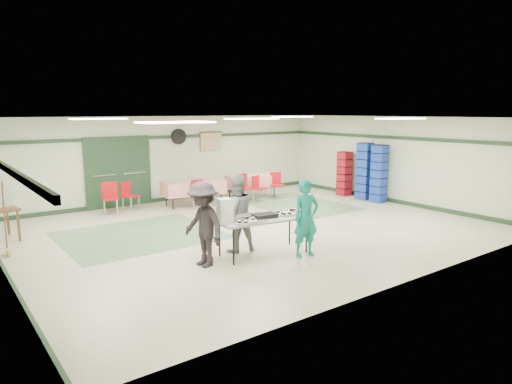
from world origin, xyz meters
TOP-DOWN VIEW (x-y plane):
  - floor at (0.00, 0.00)m, footprint 11.00×11.00m
  - ceiling at (0.00, 0.00)m, footprint 11.00×11.00m
  - wall_back at (0.00, 4.50)m, footprint 11.00×0.00m
  - wall_front at (0.00, -4.50)m, footprint 11.00×0.00m
  - wall_right at (5.50, 0.00)m, footprint 0.00×9.00m
  - trim_back at (0.00, 4.47)m, footprint 11.00×0.06m
  - baseboard_back at (0.00, 4.47)m, footprint 11.00×0.06m
  - baseboard_left at (-5.47, 0.00)m, footprint 0.06×9.00m
  - trim_right at (5.47, 0.00)m, footprint 0.06×9.00m
  - baseboard_right at (5.47, 0.00)m, footprint 0.06×9.00m
  - green_patch_a at (-2.50, 1.00)m, footprint 3.50×3.00m
  - green_patch_b at (2.80, 1.50)m, footprint 2.50×3.50m
  - double_door_left at (-2.20, 4.44)m, footprint 0.90×0.06m
  - double_door_right at (-1.25, 4.44)m, footprint 0.90×0.06m
  - door_frame at (-1.73, 4.42)m, footprint 2.00×0.03m
  - wall_fan at (0.30, 4.44)m, footprint 0.50×0.10m
  - scroll_banner at (1.50, 4.44)m, footprint 0.80×0.02m
  - serving_table at (-1.04, -1.84)m, footprint 2.01×1.01m
  - sheet_tray_right at (-0.42, -1.88)m, footprint 0.64×0.51m
  - sheet_tray_mid at (-1.17, -1.69)m, footprint 0.57×0.46m
  - sheet_tray_left at (-1.53, -1.95)m, footprint 0.66×0.53m
  - baking_pan at (-1.02, -1.85)m, footprint 0.51×0.35m
  - foam_box_stack at (-1.92, -1.77)m, footprint 0.29×0.27m
  - volunteer_teal at (-0.44, -2.43)m, footprint 0.62×0.47m
  - volunteer_grey at (-1.36, -1.35)m, footprint 0.88×0.74m
  - volunteer_dark at (-2.38, -1.74)m, footprint 0.68×1.08m
  - dining_table_a at (2.37, 3.28)m, footprint 1.77×1.02m
  - dining_table_b at (0.17, 3.28)m, footprint 1.95×1.05m
  - chair_a at (2.20, 2.70)m, footprint 0.49×0.49m
  - chair_b at (1.65, 2.72)m, footprint 0.46×0.46m
  - chair_c at (2.96, 2.71)m, footprint 0.49×0.49m
  - chair_d at (0.04, 2.71)m, footprint 0.46×0.46m
  - chair_loose_a at (-1.71, 3.75)m, footprint 0.53×0.53m
  - chair_loose_b at (-2.31, 3.56)m, footprint 0.52×0.52m
  - crate_stack_blue_a at (5.15, 0.86)m, footprint 0.46×0.46m
  - crate_stack_red at (5.15, 1.73)m, footprint 0.39×0.39m
  - crate_stack_blue_b at (5.15, 0.27)m, footprint 0.43×0.43m
  - printer_table at (-5.15, 2.48)m, footprint 0.73×1.00m
  - broom at (-5.23, 1.19)m, footprint 0.06×0.24m

SIDE VIEW (x-z plane):
  - floor at x=0.00m, z-range 0.00..0.00m
  - green_patch_a at x=-2.50m, z-range 0.00..0.01m
  - green_patch_b at x=2.80m, z-range 0.00..0.01m
  - baseboard_back at x=0.00m, z-range 0.00..0.12m
  - baseboard_left at x=-5.47m, z-range 0.00..0.12m
  - baseboard_right at x=5.47m, z-range 0.00..0.12m
  - chair_a at x=2.20m, z-range 0.09..0.90m
  - chair_loose_a at x=-1.71m, z-range 0.09..0.94m
  - chair_c at x=2.96m, z-range 0.10..0.95m
  - chair_d at x=0.04m, z-range 0.10..0.97m
  - chair_loose_b at x=-2.31m, z-range 0.10..1.01m
  - chair_b at x=1.65m, z-range 0.10..1.01m
  - dining_table_a at x=2.37m, z-range 0.19..0.95m
  - dining_table_b at x=0.17m, z-range 0.19..0.95m
  - printer_table at x=-5.15m, z-range 0.27..1.02m
  - serving_table at x=-1.04m, z-range 0.34..1.10m
  - crate_stack_red at x=5.15m, z-range 0.00..1.50m
  - sheet_tray_right at x=-0.42m, z-range 0.76..0.78m
  - sheet_tray_mid at x=-1.17m, z-range 0.76..0.78m
  - sheet_tray_left at x=-1.53m, z-range 0.76..0.78m
  - volunteer_teal at x=-0.44m, z-range 0.00..1.55m
  - broom at x=-5.23m, z-range 0.03..1.52m
  - volunteer_grey at x=-1.36m, z-range 0.00..1.59m
  - volunteer_dark at x=-2.38m, z-range 0.00..1.60m
  - baking_pan at x=-1.02m, z-range 0.76..0.84m
  - crate_stack_blue_b at x=5.15m, z-range 0.00..1.82m
  - crate_stack_blue_a at x=5.15m, z-range 0.00..1.85m
  - foam_box_stack at x=-1.92m, z-range 0.76..1.24m
  - double_door_left at x=-2.20m, z-range 0.00..2.10m
  - double_door_right at x=-1.25m, z-range 0.00..2.10m
  - door_frame at x=-1.73m, z-range -0.02..2.12m
  - wall_back at x=0.00m, z-range -4.15..6.85m
  - wall_front at x=0.00m, z-range -4.15..6.85m
  - wall_right at x=5.50m, z-range -3.15..5.85m
  - scroll_banner at x=1.50m, z-range 1.55..2.15m
  - trim_back at x=0.00m, z-range 2.00..2.10m
  - trim_right at x=5.47m, z-range 2.00..2.10m
  - wall_fan at x=0.30m, z-range 1.80..2.30m
  - ceiling at x=0.00m, z-range 2.70..2.70m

